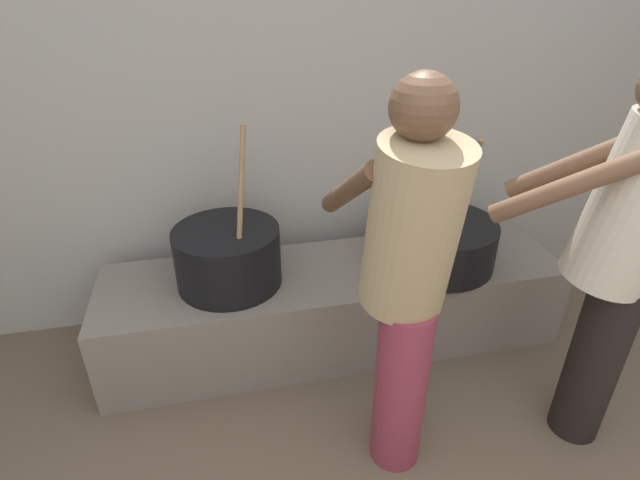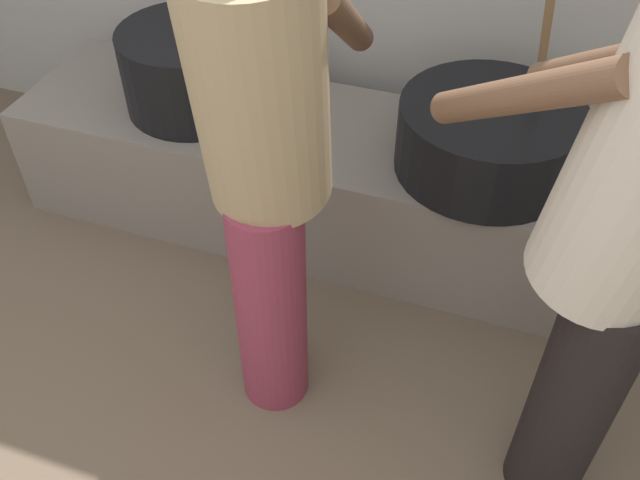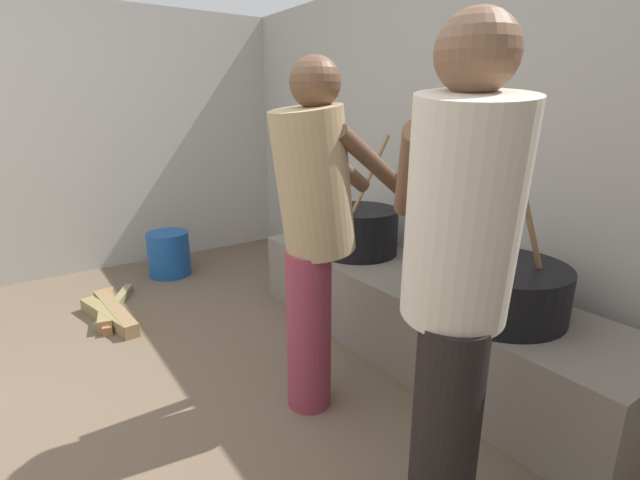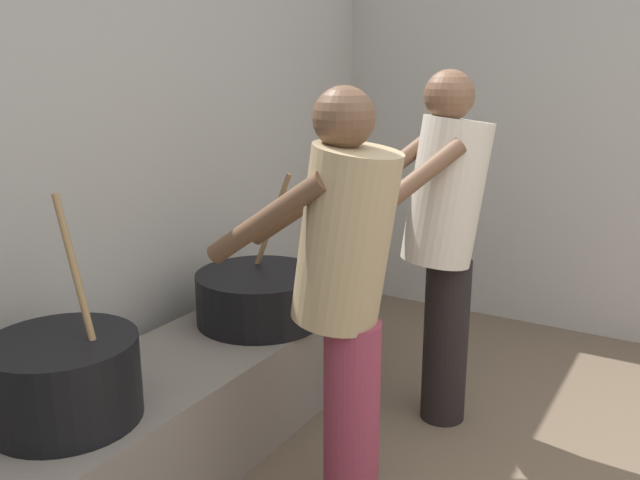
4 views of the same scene
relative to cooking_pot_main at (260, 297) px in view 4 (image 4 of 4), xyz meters
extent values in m
cube|color=#ADA8A0|center=(-0.63, 0.56, 0.50)|extent=(5.15, 0.20, 2.12)
cube|color=slate|center=(-0.52, 0.04, -0.34)|extent=(2.32, 0.60, 0.44)
cylinder|color=black|center=(0.00, 0.00, 0.00)|extent=(0.57, 0.57, 0.23)
cylinder|color=#937047|center=(0.10, 0.00, 0.31)|extent=(0.06, 0.25, 0.51)
cylinder|color=black|center=(-1.05, 0.04, 0.03)|extent=(0.50, 0.50, 0.28)
cylinder|color=#937047|center=(-0.96, 0.04, 0.37)|extent=(0.10, 0.25, 0.51)
cylinder|color=#8C3347|center=(-0.45, -0.72, -0.19)|extent=(0.20, 0.20, 0.74)
cylinder|color=tan|center=(-0.46, -0.69, 0.48)|extent=(0.33, 0.41, 0.63)
sphere|color=brown|center=(-0.46, -0.68, 0.87)|extent=(0.20, 0.20, 0.20)
cylinder|color=brown|center=(-0.34, -0.45, 0.54)|extent=(0.11, 0.46, 0.35)
cylinder|color=brown|center=(-0.61, -0.48, 0.54)|extent=(0.11, 0.46, 0.35)
cylinder|color=black|center=(0.36, -0.76, -0.18)|extent=(0.20, 0.20, 0.76)
cylinder|color=beige|center=(0.33, -0.74, 0.50)|extent=(0.48, 0.48, 0.65)
sphere|color=brown|center=(0.33, -0.74, 0.90)|extent=(0.21, 0.21, 0.21)
cylinder|color=brown|center=(0.26, -0.49, 0.57)|extent=(0.39, 0.36, 0.35)
cylinder|color=brown|center=(0.07, -0.69, 0.57)|extent=(0.39, 0.36, 0.35)
camera|label=1|loc=(-1.06, -2.00, 1.21)|focal=27.70mm
camera|label=2|loc=(0.09, -1.87, 1.26)|focal=38.83mm
camera|label=3|loc=(1.08, -1.73, 0.78)|focal=25.59mm
camera|label=4|loc=(-2.38, -1.73, 1.05)|focal=38.34mm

